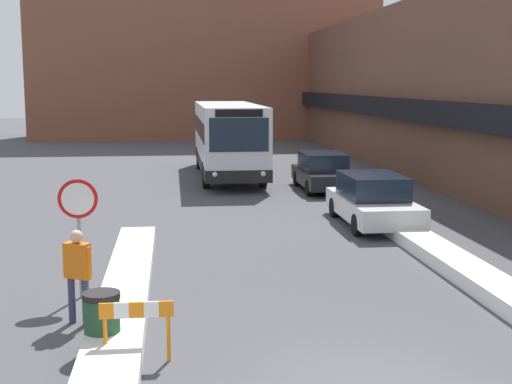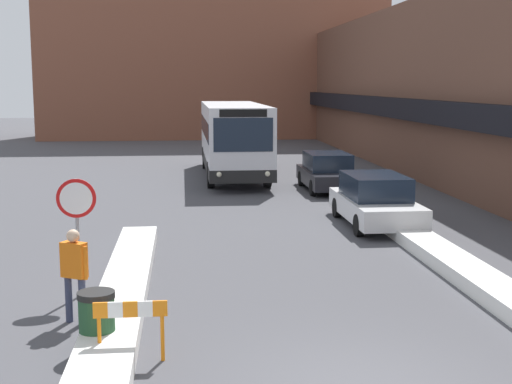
% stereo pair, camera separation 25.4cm
% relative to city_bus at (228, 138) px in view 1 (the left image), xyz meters
% --- Properties ---
extents(building_row_right, '(5.50, 60.00, 7.77)m').
position_rel_city_bus_xyz_m(building_row_right, '(10.16, 1.32, 2.11)').
color(building_row_right, brown).
rests_on(building_row_right, ground_plane).
extents(building_backdrop_far, '(26.00, 8.00, 15.69)m').
position_rel_city_bus_xyz_m(building_backdrop_far, '(0.19, 24.92, 6.08)').
color(building_backdrop_far, brown).
rests_on(building_backdrop_far, ground_plane).
extents(snow_bank_left, '(0.90, 13.08, 0.32)m').
position_rel_city_bus_xyz_m(snow_bank_left, '(-3.41, -19.01, -1.60)').
color(snow_bank_left, silver).
rests_on(snow_bank_left, ground_plane).
extents(snow_bank_right, '(0.90, 13.21, 0.33)m').
position_rel_city_bus_xyz_m(snow_bank_right, '(3.79, -18.86, -1.60)').
color(snow_bank_right, silver).
rests_on(snow_bank_right, ground_plane).
extents(city_bus, '(2.56, 10.80, 3.24)m').
position_rel_city_bus_xyz_m(city_bus, '(0.00, 0.00, 0.00)').
color(city_bus, silver).
rests_on(city_bus, ground_plane).
extents(parked_car_front, '(1.88, 4.52, 1.50)m').
position_rel_city_bus_xyz_m(parked_car_front, '(3.39, -11.38, -1.02)').
color(parked_car_front, silver).
rests_on(parked_car_front, ground_plane).
extents(parked_car_back, '(1.84, 4.27, 1.47)m').
position_rel_city_bus_xyz_m(parked_car_back, '(3.39, -4.37, -1.03)').
color(parked_car_back, black).
rests_on(parked_car_back, ground_plane).
extents(stop_sign, '(0.76, 0.08, 2.34)m').
position_rel_city_bus_xyz_m(stop_sign, '(-4.28, -17.77, -0.06)').
color(stop_sign, gray).
rests_on(stop_sign, ground_plane).
extents(pedestrian, '(0.49, 0.40, 1.67)m').
position_rel_city_bus_xyz_m(pedestrian, '(-4.13, -19.33, -0.76)').
color(pedestrian, '#333851').
rests_on(pedestrian, ground_plane).
extents(trash_bin, '(0.59, 0.59, 0.95)m').
position_rel_city_bus_xyz_m(trash_bin, '(-3.60, -20.68, -1.28)').
color(trash_bin, '#234C2D').
rests_on(trash_bin, ground_plane).
extents(construction_barricade, '(1.10, 0.06, 0.94)m').
position_rel_city_bus_xyz_m(construction_barricade, '(-3.04, -21.22, -1.09)').
color(construction_barricade, orange).
rests_on(construction_barricade, ground_plane).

